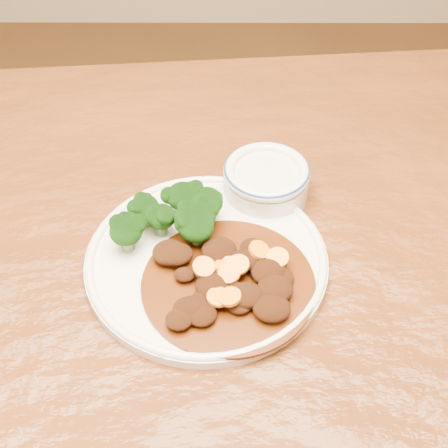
{
  "coord_description": "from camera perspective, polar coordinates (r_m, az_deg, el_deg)",
  "views": [
    {
      "loc": [
        0.05,
        -0.47,
        1.31
      ],
      "look_at": [
        0.05,
        0.05,
        0.77
      ],
      "focal_mm": 50.0,
      "sensor_mm": 36.0,
      "label": 1
    }
  ],
  "objects": [
    {
      "name": "dining_table",
      "position": [
        0.79,
        -3.35,
        -7.59
      ],
      "size": [
        1.57,
        1.03,
        0.75
      ],
      "rotation": [
        0.0,
        0.0,
        0.09
      ],
      "color": "#5A290F",
      "rests_on": "ground"
    },
    {
      "name": "mince_stew",
      "position": [
        0.69,
        0.45,
        -5.14
      ],
      "size": [
        0.19,
        0.19,
        0.03
      ],
      "color": "#491F07",
      "rests_on": "dinner_plate"
    },
    {
      "name": "dinner_plate",
      "position": [
        0.73,
        -1.61,
        -3.25
      ],
      "size": [
        0.28,
        0.28,
        0.02
      ],
      "rotation": [
        0.0,
        0.0,
        -0.14
      ],
      "color": "white",
      "rests_on": "dining_table"
    },
    {
      "name": "dip_bowl",
      "position": [
        0.8,
        3.87,
        4.01
      ],
      "size": [
        0.11,
        0.11,
        0.05
      ],
      "rotation": [
        0.0,
        0.0,
        0.32
      ],
      "color": "silver",
      "rests_on": "dining_table"
    },
    {
      "name": "broccoli_florets",
      "position": [
        0.73,
        -4.26,
        0.89
      ],
      "size": [
        0.13,
        0.1,
        0.05
      ],
      "color": "#65994F",
      "rests_on": "dinner_plate"
    }
  ]
}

